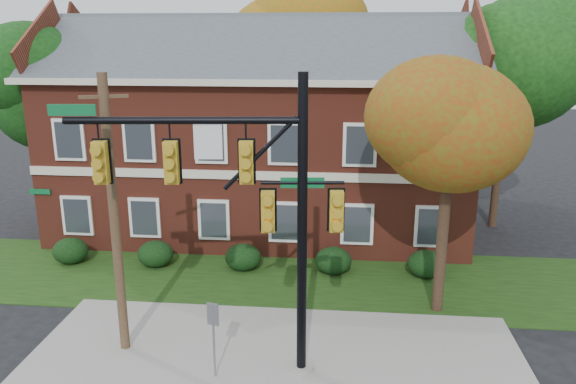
# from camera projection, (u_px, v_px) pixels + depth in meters

# --- Properties ---
(ground) EXTENTS (120.00, 120.00, 0.00)m
(ground) POSITION_uv_depth(u_px,v_px,m) (273.00, 371.00, 15.32)
(ground) COLOR black
(ground) RESTS_ON ground
(sidewalk) EXTENTS (14.00, 5.00, 0.08)m
(sidewalk) POSITION_uv_depth(u_px,v_px,m) (277.00, 350.00, 16.27)
(sidewalk) COLOR gray
(sidewalk) RESTS_ON ground
(grass_strip) EXTENTS (30.00, 6.00, 0.04)m
(grass_strip) POSITION_uv_depth(u_px,v_px,m) (293.00, 279.00, 21.07)
(grass_strip) COLOR #193811
(grass_strip) RESTS_ON ground
(apartment_building) EXTENTS (18.80, 8.80, 9.74)m
(apartment_building) POSITION_uv_depth(u_px,v_px,m) (261.00, 123.00, 25.63)
(apartment_building) COLOR maroon
(apartment_building) RESTS_ON ground
(hedge_far_left) EXTENTS (1.40, 1.26, 1.05)m
(hedge_far_left) POSITION_uv_depth(u_px,v_px,m) (70.00, 251.00, 22.44)
(hedge_far_left) COLOR black
(hedge_far_left) RESTS_ON ground
(hedge_left) EXTENTS (1.40, 1.26, 1.05)m
(hedge_left) POSITION_uv_depth(u_px,v_px,m) (155.00, 254.00, 22.12)
(hedge_left) COLOR black
(hedge_left) RESTS_ON ground
(hedge_center) EXTENTS (1.40, 1.26, 1.05)m
(hedge_center) POSITION_uv_depth(u_px,v_px,m) (243.00, 257.00, 21.79)
(hedge_center) COLOR black
(hedge_center) RESTS_ON ground
(hedge_right) EXTENTS (1.40, 1.26, 1.05)m
(hedge_right) POSITION_uv_depth(u_px,v_px,m) (333.00, 261.00, 21.47)
(hedge_right) COLOR black
(hedge_right) RESTS_ON ground
(hedge_far_right) EXTENTS (1.40, 1.26, 1.05)m
(hedge_far_right) POSITION_uv_depth(u_px,v_px,m) (426.00, 264.00, 21.15)
(hedge_far_right) COLOR black
(hedge_far_right) RESTS_ON ground
(tree_near_right) EXTENTS (4.50, 4.25, 8.58)m
(tree_near_right) POSITION_uv_depth(u_px,v_px,m) (461.00, 111.00, 16.76)
(tree_near_right) COLOR black
(tree_near_right) RESTS_ON ground
(tree_left_rear) EXTENTS (5.40, 5.10, 8.88)m
(tree_left_rear) POSITION_uv_depth(u_px,v_px,m) (41.00, 86.00, 25.01)
(tree_left_rear) COLOR black
(tree_left_rear) RESTS_ON ground
(tree_right_rear) EXTENTS (6.30, 5.95, 10.62)m
(tree_right_rear) POSITION_uv_depth(u_px,v_px,m) (518.00, 52.00, 24.56)
(tree_right_rear) COLOR black
(tree_right_rear) RESTS_ON ground
(tree_far_rear) EXTENTS (6.84, 6.46, 11.52)m
(tree_far_rear) POSITION_uv_depth(u_px,v_px,m) (303.00, 35.00, 31.99)
(tree_far_rear) COLOR black
(tree_far_rear) RESTS_ON ground
(traffic_signal) EXTENTS (7.16, 1.03, 8.02)m
(traffic_signal) POSITION_uv_depth(u_px,v_px,m) (244.00, 197.00, 13.92)
(traffic_signal) COLOR gray
(traffic_signal) RESTS_ON ground
(utility_pole) EXTENTS (1.16, 0.58, 7.94)m
(utility_pole) POSITION_uv_depth(u_px,v_px,m) (114.00, 218.00, 15.29)
(utility_pole) COLOR #44341F
(utility_pole) RESTS_ON ground
(sign_post) EXTENTS (0.32, 0.11, 2.20)m
(sign_post) POSITION_uv_depth(u_px,v_px,m) (213.00, 328.00, 14.58)
(sign_post) COLOR slate
(sign_post) RESTS_ON ground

